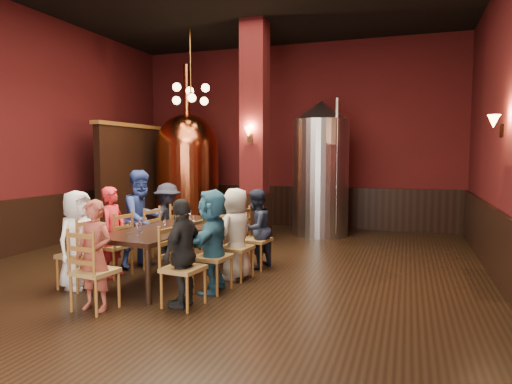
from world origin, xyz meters
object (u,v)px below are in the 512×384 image
(copper_kettle, at_px, (188,171))
(steel_vessel, at_px, (321,169))
(dining_table, at_px, (174,231))
(person_2, at_px, (142,219))
(person_0, at_px, (78,240))
(rose_vase, at_px, (217,207))
(person_1, at_px, (113,232))

(copper_kettle, relative_size, steel_vessel, 1.31)
(steel_vessel, bearing_deg, dining_table, -108.28)
(dining_table, distance_m, steel_vessel, 4.47)
(person_2, bearing_deg, steel_vessel, -11.73)
(person_0, height_order, person_2, person_2)
(steel_vessel, distance_m, rose_vase, 3.43)
(person_1, height_order, rose_vase, person_1)
(dining_table, height_order, person_1, person_1)
(copper_kettle, height_order, steel_vessel, copper_kettle)
(person_1, bearing_deg, rose_vase, -49.11)
(person_0, xyz_separation_m, person_2, (0.16, 1.32, 0.11))
(dining_table, xyz_separation_m, person_2, (-0.80, 0.43, 0.09))
(person_0, xyz_separation_m, copper_kettle, (-0.79, 4.78, 0.76))
(person_0, height_order, rose_vase, person_0)
(person_2, height_order, rose_vase, person_2)
(person_0, relative_size, steel_vessel, 0.45)
(person_2, xyz_separation_m, copper_kettle, (-0.95, 3.46, 0.64))
(person_1, distance_m, copper_kettle, 4.27)
(dining_table, relative_size, rose_vase, 8.24)
(dining_table, xyz_separation_m, person_0, (-0.96, -0.89, -0.03))
(person_0, bearing_deg, copper_kettle, 14.91)
(dining_table, relative_size, copper_kettle, 0.64)
(copper_kettle, distance_m, rose_vase, 3.58)
(person_2, height_order, steel_vessel, steel_vessel)
(person_1, relative_size, copper_kettle, 0.34)
(person_1, bearing_deg, dining_table, -80.92)
(dining_table, bearing_deg, steel_vessel, 78.65)
(rose_vase, bearing_deg, person_2, -153.14)
(person_2, distance_m, copper_kettle, 3.65)
(dining_table, bearing_deg, person_2, 158.78)
(person_0, height_order, steel_vessel, steel_vessel)
(dining_table, height_order, steel_vessel, steel_vessel)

